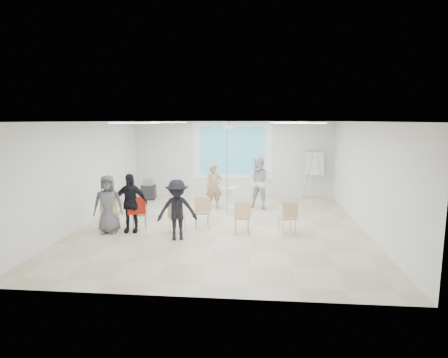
# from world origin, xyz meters

# --- Properties ---
(floor) EXTENTS (8.00, 9.00, 0.10)m
(floor) POSITION_xyz_m (0.00, 0.00, -0.05)
(floor) COLOR beige
(floor) RESTS_ON ground
(ceiling) EXTENTS (8.00, 9.00, 0.10)m
(ceiling) POSITION_xyz_m (0.00, 0.00, 3.05)
(ceiling) COLOR white
(ceiling) RESTS_ON wall_back
(wall_back) EXTENTS (8.00, 0.10, 3.00)m
(wall_back) POSITION_xyz_m (0.00, 4.55, 1.50)
(wall_back) COLOR silver
(wall_back) RESTS_ON floor
(wall_left) EXTENTS (0.10, 9.00, 3.00)m
(wall_left) POSITION_xyz_m (-4.05, 0.00, 1.50)
(wall_left) COLOR silver
(wall_left) RESTS_ON floor
(wall_right) EXTENTS (0.10, 9.00, 3.00)m
(wall_right) POSITION_xyz_m (4.05, 0.00, 1.50)
(wall_right) COLOR silver
(wall_right) RESTS_ON floor
(projection_halo) EXTENTS (3.20, 0.01, 2.30)m
(projection_halo) POSITION_xyz_m (0.00, 4.49, 1.85)
(projection_halo) COLOR silver
(projection_halo) RESTS_ON wall_back
(projection_image) EXTENTS (2.60, 0.01, 1.90)m
(projection_image) POSITION_xyz_m (0.00, 4.47, 1.85)
(projection_image) COLOR #369FB8
(projection_image) RESTS_ON wall_back
(pedestal_table) EXTENTS (0.75, 0.75, 0.75)m
(pedestal_table) POSITION_xyz_m (0.06, 2.27, 0.42)
(pedestal_table) COLOR white
(pedestal_table) RESTS_ON floor
(player_left) EXTENTS (0.75, 0.62, 1.75)m
(player_left) POSITION_xyz_m (-0.46, 2.08, 0.88)
(player_left) COLOR tan
(player_left) RESTS_ON floor
(player_right) EXTENTS (1.18, 1.06, 2.03)m
(player_right) POSITION_xyz_m (1.11, 2.16, 1.01)
(player_right) COLOR silver
(player_right) RESTS_ON floor
(controller_left) EXTENTS (0.08, 0.13, 0.04)m
(controller_left) POSITION_xyz_m (-0.28, 2.33, 1.15)
(controller_left) COLOR white
(controller_left) RESTS_ON player_left
(controller_right) EXTENTS (0.07, 0.12, 0.04)m
(controller_right) POSITION_xyz_m (0.93, 2.41, 1.37)
(controller_right) COLOR white
(controller_right) RESTS_ON player_right
(chair_far_left) EXTENTS (0.52, 0.54, 0.97)m
(chair_far_left) POSITION_xyz_m (-2.99, -0.86, 0.57)
(chair_far_left) COLOR tan
(chair_far_left) RESTS_ON floor
(chair_left_mid) EXTENTS (0.53, 0.55, 0.87)m
(chair_left_mid) POSITION_xyz_m (-2.23, -0.66, 0.51)
(chair_left_mid) COLOR tan
(chair_left_mid) RESTS_ON floor
(chair_left_inner) EXTENTS (0.46, 0.48, 0.79)m
(chair_left_inner) POSITION_xyz_m (-1.16, -0.79, 0.47)
(chair_left_inner) COLOR tan
(chair_left_inner) RESTS_ON floor
(chair_center) EXTENTS (0.54, 0.56, 0.94)m
(chair_center) POSITION_xyz_m (-0.51, -0.40, 0.55)
(chair_center) COLOR tan
(chair_center) RESTS_ON floor
(chair_right_inner) EXTENTS (0.46, 0.49, 0.91)m
(chair_right_inner) POSITION_xyz_m (0.63, -0.77, 0.54)
(chair_right_inner) COLOR tan
(chair_right_inner) RESTS_ON floor
(chair_right_far) EXTENTS (0.53, 0.56, 0.91)m
(chair_right_far) POSITION_xyz_m (1.86, -0.71, 0.54)
(chair_right_far) COLOR tan
(chair_right_far) RESTS_ON floor
(red_jacket) EXTENTS (0.49, 0.27, 0.46)m
(red_jacket) POSITION_xyz_m (-2.26, -0.81, 0.72)
(red_jacket) COLOR #A21A14
(red_jacket) RESTS_ON chair_left_mid
(laptop) EXTENTS (0.34, 0.28, 0.02)m
(laptop) POSITION_xyz_m (-1.15, -0.70, 0.43)
(laptop) COLOR black
(laptop) RESTS_ON chair_left_inner
(audience_left) EXTENTS (1.12, 0.73, 1.85)m
(audience_left) POSITION_xyz_m (-2.42, -0.83, 0.93)
(audience_left) COLOR black
(audience_left) RESTS_ON floor
(audience_mid) EXTENTS (1.26, 0.88, 1.77)m
(audience_mid) POSITION_xyz_m (-1.00, -1.38, 0.88)
(audience_mid) COLOR black
(audience_mid) RESTS_ON floor
(audience_outer) EXTENTS (0.98, 0.77, 1.78)m
(audience_outer) POSITION_xyz_m (-2.98, -0.97, 0.89)
(audience_outer) COLOR #5D5D62
(audience_outer) RESTS_ON floor
(flipchart_easel) EXTENTS (0.81, 0.62, 1.88)m
(flipchart_easel) POSITION_xyz_m (3.23, 4.18, 1.39)
(flipchart_easel) COLOR gray
(flipchart_easel) RESTS_ON floor
(av_cart) EXTENTS (0.56, 0.46, 0.79)m
(av_cart) POSITION_xyz_m (-3.17, 3.38, 0.36)
(av_cart) COLOR black
(av_cart) RESTS_ON floor
(ceiling_projector) EXTENTS (0.30, 0.25, 3.00)m
(ceiling_projector) POSITION_xyz_m (0.10, 1.49, 2.69)
(ceiling_projector) COLOR white
(ceiling_projector) RESTS_ON ceiling
(fluor_panel_nw) EXTENTS (1.20, 0.30, 0.02)m
(fluor_panel_nw) POSITION_xyz_m (-2.00, 2.00, 2.97)
(fluor_panel_nw) COLOR white
(fluor_panel_nw) RESTS_ON ceiling
(fluor_panel_ne) EXTENTS (1.20, 0.30, 0.02)m
(fluor_panel_ne) POSITION_xyz_m (2.00, 2.00, 2.97)
(fluor_panel_ne) COLOR white
(fluor_panel_ne) RESTS_ON ceiling
(fluor_panel_sw) EXTENTS (1.20, 0.30, 0.02)m
(fluor_panel_sw) POSITION_xyz_m (-2.00, -1.50, 2.97)
(fluor_panel_sw) COLOR white
(fluor_panel_sw) RESTS_ON ceiling
(fluor_panel_se) EXTENTS (1.20, 0.30, 0.02)m
(fluor_panel_se) POSITION_xyz_m (2.00, -1.50, 2.97)
(fluor_panel_se) COLOR white
(fluor_panel_se) RESTS_ON ceiling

